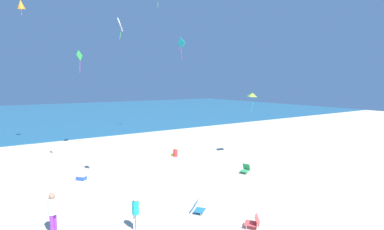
# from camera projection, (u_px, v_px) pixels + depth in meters

# --- Properties ---
(ground_plane) EXTENTS (120.00, 120.00, 0.00)m
(ground_plane) POSITION_uv_depth(u_px,v_px,m) (161.00, 170.00, 19.88)
(ground_plane) COLOR beige
(ocean_water) EXTENTS (120.00, 60.00, 0.05)m
(ocean_water) POSITION_uv_depth(u_px,v_px,m) (58.00, 114.00, 57.12)
(ocean_water) COLOR #236084
(ocean_water) RESTS_ON ground_plane
(beach_chair_near_camera) EXTENTS (0.75, 0.68, 0.63)m
(beach_chair_near_camera) POSITION_uv_depth(u_px,v_px,m) (245.00, 169.00, 19.25)
(beach_chair_near_camera) COLOR #2D9956
(beach_chair_near_camera) RESTS_ON ground_plane
(beach_chair_far_right) EXTENTS (0.77, 0.79, 0.59)m
(beach_chair_far_right) POSITION_uv_depth(u_px,v_px,m) (254.00, 222.00, 11.91)
(beach_chair_far_right) COLOR #D13D3D
(beach_chair_far_right) RESTS_ON ground_plane
(beach_chair_far_left) EXTENTS (0.79, 0.80, 0.57)m
(beach_chair_far_left) POSITION_uv_depth(u_px,v_px,m) (197.00, 208.00, 13.33)
(beach_chair_far_left) COLOR #2370B2
(beach_chair_far_left) RESTS_ON ground_plane
(cooler_box) EXTENTS (0.65, 0.68, 0.28)m
(cooler_box) POSITION_uv_depth(u_px,v_px,m) (81.00, 178.00, 17.90)
(cooler_box) COLOR #2D56B7
(cooler_box) RESTS_ON ground_plane
(person_0) EXTENTS (0.36, 0.36, 1.41)m
(person_0) POSITION_uv_depth(u_px,v_px,m) (136.00, 211.00, 11.69)
(person_0) COLOR white
(person_0) RESTS_ON ground_plane
(person_2) EXTENTS (0.48, 0.48, 1.70)m
(person_2) POSITION_uv_depth(u_px,v_px,m) (53.00, 211.00, 11.38)
(person_2) COLOR purple
(person_2) RESTS_ON ground_plane
(person_3) EXTENTS (0.42, 0.65, 0.76)m
(person_3) POSITION_uv_depth(u_px,v_px,m) (175.00, 153.00, 23.68)
(person_3) COLOR red
(person_3) RESTS_ON ground_plane
(kite_green) EXTENTS (0.64, 0.68, 1.94)m
(kite_green) POSITION_uv_depth(u_px,v_px,m) (80.00, 56.00, 24.58)
(kite_green) COLOR green
(kite_lime) EXTENTS (1.03, 0.93, 1.62)m
(kite_lime) POSITION_uv_depth(u_px,v_px,m) (252.00, 95.00, 22.79)
(kite_lime) COLOR #99DB33
(kite_teal) EXTENTS (0.32, 0.84, 1.75)m
(kite_teal) POSITION_uv_depth(u_px,v_px,m) (181.00, 44.00, 23.94)
(kite_teal) COLOR #1EADAD
(kite_orange) EXTENTS (0.94, 0.96, 1.28)m
(kite_orange) POSITION_uv_depth(u_px,v_px,m) (21.00, 4.00, 24.91)
(kite_orange) COLOR orange
(kite_white) EXTENTS (0.30, 0.67, 1.06)m
(kite_white) POSITION_uv_depth(u_px,v_px,m) (120.00, 25.00, 14.45)
(kite_white) COLOR white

